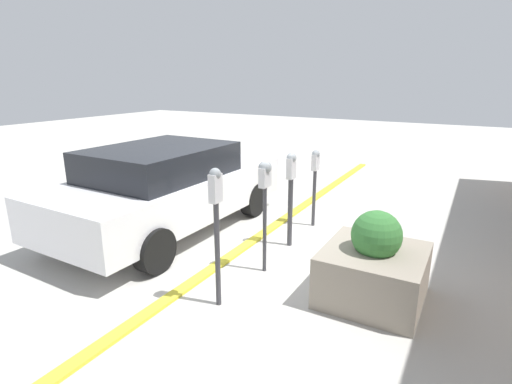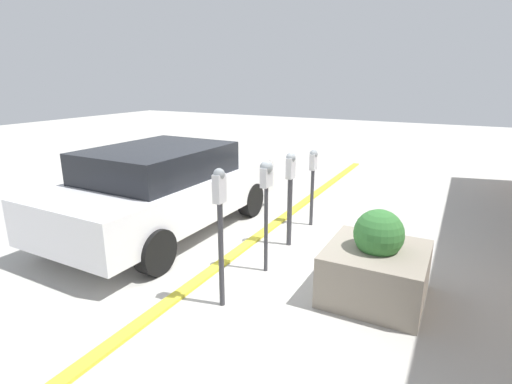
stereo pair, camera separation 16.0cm
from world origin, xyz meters
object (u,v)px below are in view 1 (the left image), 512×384
at_px(parking_meter_nearest, 216,215).
at_px(parking_meter_fourth, 315,173).
at_px(parking_meter_second, 265,188).
at_px(parked_car_front, 167,187).
at_px(parking_meter_middle, 291,186).
at_px(planter_box, 374,267).

distance_m(parking_meter_nearest, parking_meter_fourth, 2.96).
relative_size(parking_meter_nearest, parking_meter_second, 1.06).
height_order(parking_meter_fourth, parked_car_front, parked_car_front).
bearing_deg(parking_meter_middle, parking_meter_second, -176.03).
height_order(parking_meter_nearest, parking_meter_middle, parking_meter_nearest).
bearing_deg(parking_meter_nearest, parked_car_front, 53.64).
bearing_deg(parking_meter_second, parked_car_front, 76.02).
bearing_deg(parked_car_front, parking_meter_fourth, -54.61).
height_order(parking_meter_middle, planter_box, parking_meter_middle).
xyz_separation_m(parking_meter_nearest, parked_car_front, (1.54, 2.09, -0.33)).
relative_size(parking_meter_second, parking_meter_fourth, 1.13).
relative_size(parking_meter_middle, parking_meter_fourth, 1.08).
distance_m(parking_meter_middle, planter_box, 1.87).
height_order(planter_box, parked_car_front, parked_car_front).
height_order(parking_meter_nearest, parking_meter_second, parking_meter_nearest).
distance_m(parking_meter_nearest, planter_box, 1.94).
bearing_deg(parking_meter_middle, planter_box, -122.22).
xyz_separation_m(parking_meter_nearest, parking_meter_fourth, (2.96, -0.00, -0.14)).
distance_m(parking_meter_nearest, parking_meter_second, 1.00).
xyz_separation_m(parking_meter_second, parked_car_front, (0.54, 2.15, -0.40)).
distance_m(parking_meter_second, parking_meter_middle, 0.98).
bearing_deg(parking_meter_middle, parking_meter_nearest, 180.00).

